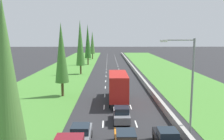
% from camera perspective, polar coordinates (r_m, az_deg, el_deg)
% --- Properties ---
extents(ground_plane, '(300.00, 300.00, 0.00)m').
position_cam_1_polar(ground_plane, '(63.27, 0.20, -0.16)').
color(ground_plane, '#28282B').
rests_on(ground_plane, ground).
extents(grass_verge_left, '(14.00, 140.00, 0.04)m').
position_cam_1_polar(grass_verge_left, '(64.29, -11.14, -0.16)').
color(grass_verge_left, '#478433').
rests_on(grass_verge_left, ground).
extents(grass_verge_right, '(14.00, 140.00, 0.04)m').
position_cam_1_polar(grass_verge_right, '(65.13, 12.93, -0.11)').
color(grass_verge_right, '#478433').
rests_on(grass_verge_right, ground).
extents(median_barrier, '(0.44, 120.00, 0.85)m').
position_cam_1_polar(median_barrier, '(63.57, 5.35, 0.23)').
color(median_barrier, '#9E9B93').
rests_on(median_barrier, ground).
extents(lane_markings, '(3.64, 116.00, 0.01)m').
position_cam_1_polar(lane_markings, '(63.27, 0.20, -0.16)').
color(lane_markings, white).
rests_on(lane_markings, ground).
extents(grey_hatchback_centre_lane, '(1.74, 3.90, 1.72)m').
position_cam_1_polar(grey_hatchback_centre_lane, '(25.66, 2.31, -10.76)').
color(grey_hatchback_centre_lane, slate).
rests_on(grey_hatchback_centre_lane, ground).
extents(red_box_truck_centre_lane, '(2.46, 9.40, 4.18)m').
position_cam_1_polar(red_box_truck_centre_lane, '(32.92, 1.43, -4.07)').
color(red_box_truck_centre_lane, black).
rests_on(red_box_truck_centre_lane, ground).
extents(grey_hatchback_left_lane, '(1.74, 3.90, 1.72)m').
position_cam_1_polar(grey_hatchback_left_lane, '(21.03, -7.59, -15.20)').
color(grey_hatchback_left_lane, slate).
rests_on(grey_hatchback_left_lane, ground).
extents(black_hatchback_right_lane, '(1.74, 3.90, 1.72)m').
position_cam_1_polar(black_hatchback_right_lane, '(20.47, 13.19, -16.03)').
color(black_hatchback_right_lane, black).
rests_on(black_hatchback_right_lane, ground).
extents(poplar_tree_nearest, '(2.09, 2.09, 11.74)m').
position_cam_1_polar(poplar_tree_nearest, '(16.40, -24.45, -0.39)').
color(poplar_tree_nearest, '#4C3823').
rests_on(poplar_tree_nearest, ground).
extents(poplar_tree_second, '(2.08, 2.08, 11.27)m').
position_cam_1_polar(poplar_tree_second, '(36.20, -12.22, 4.07)').
color(poplar_tree_second, '#4C3823').
rests_on(poplar_tree_second, ground).
extents(poplar_tree_third, '(2.13, 2.13, 13.09)m').
position_cam_1_polar(poplar_tree_third, '(57.17, -7.74, 6.52)').
color(poplar_tree_third, '#4C3823').
rests_on(poplar_tree_third, ground).
extents(poplar_tree_fourth, '(2.12, 2.12, 13.00)m').
position_cam_1_polar(poplar_tree_fourth, '(76.47, -5.92, 6.91)').
color(poplar_tree_fourth, '#4C3823').
rests_on(poplar_tree_fourth, ground).
extents(poplar_tree_fifth, '(2.08, 2.08, 11.31)m').
position_cam_1_polar(poplar_tree_fifth, '(95.55, -4.80, 6.66)').
color(poplar_tree_fifth, '#4C3823').
rests_on(poplar_tree_fifth, ground).
extents(street_light_mast, '(3.20, 0.28, 9.00)m').
position_cam_1_polar(street_light_mast, '(22.87, 18.21, -2.12)').
color(street_light_mast, gray).
rests_on(street_light_mast, ground).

